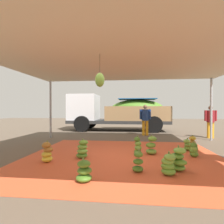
{
  "coord_description": "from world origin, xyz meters",
  "views": [
    {
      "loc": [
        0.26,
        -5.23,
        1.39
      ],
      "look_at": [
        -0.58,
        2.15,
        1.29
      ],
      "focal_mm": 28.73,
      "sensor_mm": 36.0,
      "label": 1
    }
  ],
  "objects": [
    {
      "name": "tent_canopy",
      "position": [
        -0.0,
        -0.09,
        2.8
      ],
      "size": [
        8.0,
        7.0,
        2.88
      ],
      "color": "#9EA0A5",
      "rests_on": "ground"
    },
    {
      "name": "ground_plane",
      "position": [
        0.0,
        3.0,
        0.0
      ],
      "size": [
        40.0,
        40.0,
        0.0
      ],
      "primitive_type": "plane",
      "color": "brown"
    },
    {
      "name": "banana_bunch_5",
      "position": [
        2.04,
        0.2,
        0.21
      ],
      "size": [
        0.34,
        0.34,
        0.45
      ],
      "color": "#518428",
      "rests_on": "tarp_orange"
    },
    {
      "name": "cargo_truck_main",
      "position": [
        -0.78,
        6.77,
        1.27
      ],
      "size": [
        6.57,
        2.41,
        2.4
      ],
      "color": "#2D2D2D",
      "rests_on": "ground"
    },
    {
      "name": "banana_bunch_3",
      "position": [
        0.85,
        0.41,
        0.26
      ],
      "size": [
        0.42,
        0.4,
        0.6
      ],
      "color": "#6B9E38",
      "rests_on": "tarp_orange"
    },
    {
      "name": "banana_bunch_9",
      "position": [
        0.39,
        -1.22,
        0.21
      ],
      "size": [
        0.31,
        0.31,
        0.5
      ],
      "color": "#477523",
      "rests_on": "tarp_orange"
    },
    {
      "name": "tarp_orange",
      "position": [
        0.0,
        0.0,
        0.01
      ],
      "size": [
        5.72,
        5.21,
        0.01
      ],
      "primitive_type": "cube",
      "color": "#D1512D",
      "rests_on": "ground"
    },
    {
      "name": "banana_bunch_7",
      "position": [
        1.3,
        -1.05,
        0.25
      ],
      "size": [
        0.46,
        0.47,
        0.58
      ],
      "color": "#60932D",
      "rests_on": "tarp_orange"
    },
    {
      "name": "banana_bunch_4",
      "position": [
        -1.16,
        -0.25,
        0.25
      ],
      "size": [
        0.39,
        0.41,
        0.55
      ],
      "color": "#518428",
      "rests_on": "tarp_orange"
    },
    {
      "name": "banana_bunch_2",
      "position": [
        2.36,
        1.34,
        0.21
      ],
      "size": [
        0.35,
        0.4,
        0.49
      ],
      "color": "gold",
      "rests_on": "tarp_orange"
    },
    {
      "name": "banana_bunch_6",
      "position": [
        -1.97,
        -0.75,
        0.26
      ],
      "size": [
        0.35,
        0.35,
        0.56
      ],
      "color": "gold",
      "rests_on": "tarp_orange"
    },
    {
      "name": "worker_0",
      "position": [
        4.06,
        3.98,
        0.93
      ],
      "size": [
        0.58,
        0.36,
        1.59
      ],
      "color": "orange",
      "rests_on": "ground"
    },
    {
      "name": "worker_1",
      "position": [
        0.95,
        4.57,
        0.96
      ],
      "size": [
        0.61,
        0.37,
        1.65
      ],
      "color": "orange",
      "rests_on": "ground"
    },
    {
      "name": "banana_bunch_1",
      "position": [
        2.12,
        1.04,
        0.19
      ],
      "size": [
        0.38,
        0.36,
        0.43
      ],
      "color": "#60932D",
      "rests_on": "tarp_orange"
    },
    {
      "name": "banana_bunch_8",
      "position": [
        1.02,
        -1.33,
        0.22
      ],
      "size": [
        0.39,
        0.42,
        0.49
      ],
      "color": "#60932D",
      "rests_on": "tarp_orange"
    },
    {
      "name": "banana_bunch_10",
      "position": [
        0.43,
        0.32,
        0.26
      ],
      "size": [
        0.32,
        0.32,
        0.58
      ],
      "color": "#518428",
      "rests_on": "tarp_orange"
    },
    {
      "name": "banana_bunch_0",
      "position": [
        -0.66,
        -1.88,
        0.2
      ],
      "size": [
        0.36,
        0.38,
        0.45
      ],
      "color": "#477523",
      "rests_on": "tarp_orange"
    }
  ]
}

